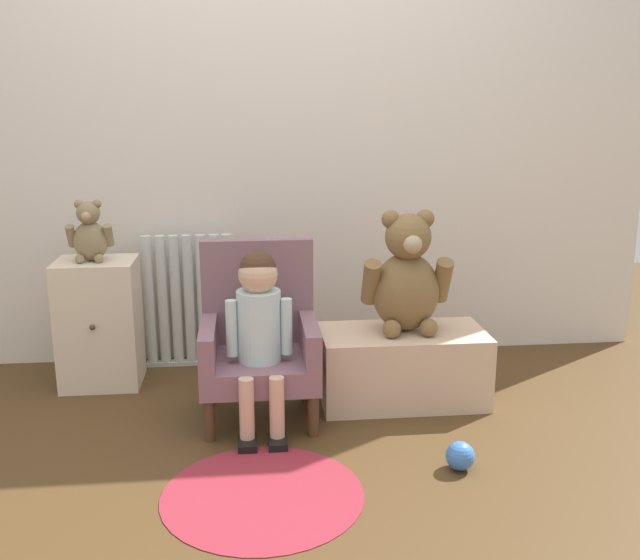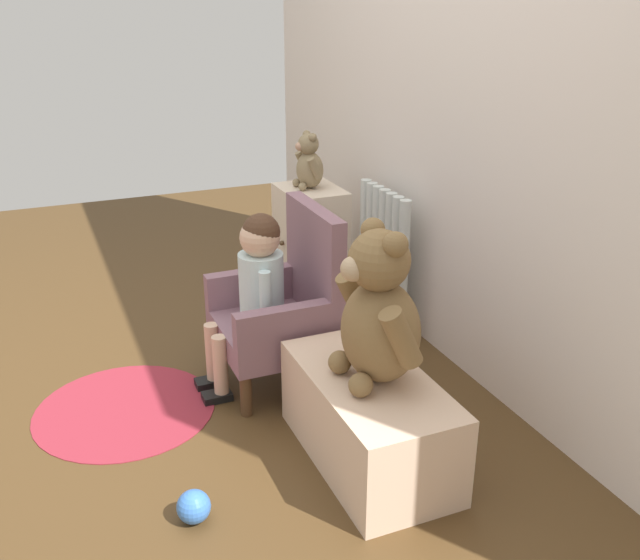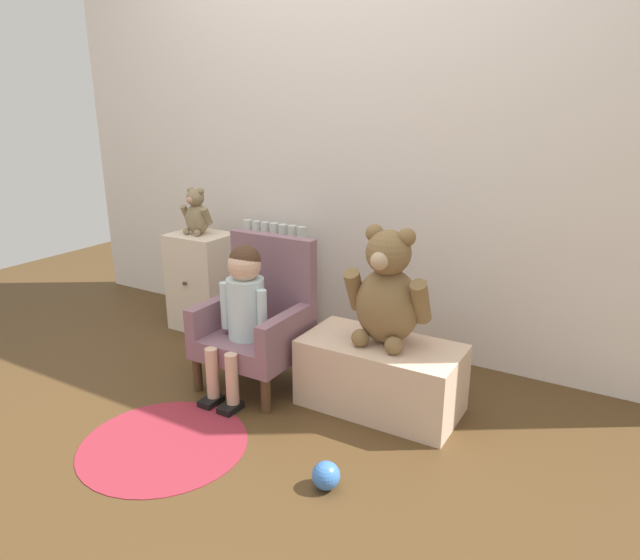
{
  "view_description": "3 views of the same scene",
  "coord_description": "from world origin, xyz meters",
  "px_view_note": "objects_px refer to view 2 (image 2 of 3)",
  "views": [
    {
      "loc": [
        -0.1,
        -2.21,
        1.25
      ],
      "look_at": [
        0.19,
        0.53,
        0.55
      ],
      "focal_mm": 40.0,
      "sensor_mm": 36.0,
      "label": 1
    },
    {
      "loc": [
        2.31,
        -0.34,
        1.46
      ],
      "look_at": [
        0.2,
        0.55,
        0.52
      ],
      "focal_mm": 40.0,
      "sensor_mm": 36.0,
      "label": 2
    },
    {
      "loc": [
        1.47,
        -1.5,
        1.31
      ],
      "look_at": [
        0.29,
        0.49,
        0.57
      ],
      "focal_mm": 32.0,
      "sensor_mm": 36.0,
      "label": 3
    }
  ],
  "objects_px": {
    "child_armchair": "(285,307)",
    "low_bench": "(369,419)",
    "small_dresser": "(311,245)",
    "floor_rug": "(125,409)",
    "large_teddy_bear": "(379,314)",
    "small_teddy_bear": "(309,164)",
    "toy_ball": "(194,507)",
    "child_figure": "(256,278)",
    "radiator": "(383,258)"
  },
  "relations": [
    {
      "from": "child_figure",
      "to": "small_teddy_bear",
      "type": "distance_m",
      "value": 0.9
    },
    {
      "from": "child_figure",
      "to": "large_teddy_bear",
      "type": "bearing_deg",
      "value": 17.89
    },
    {
      "from": "radiator",
      "to": "toy_ball",
      "type": "height_order",
      "value": "radiator"
    },
    {
      "from": "radiator",
      "to": "small_teddy_bear",
      "type": "xyz_separation_m",
      "value": [
        -0.39,
        -0.2,
        0.37
      ]
    },
    {
      "from": "floor_rug",
      "to": "toy_ball",
      "type": "distance_m",
      "value": 0.7
    },
    {
      "from": "child_armchair",
      "to": "small_teddy_bear",
      "type": "distance_m",
      "value": 0.89
    },
    {
      "from": "radiator",
      "to": "large_teddy_bear",
      "type": "bearing_deg",
      "value": -28.44
    },
    {
      "from": "child_armchair",
      "to": "low_bench",
      "type": "xyz_separation_m",
      "value": [
        0.61,
        0.06,
        -0.16
      ]
    },
    {
      "from": "floor_rug",
      "to": "small_teddy_bear",
      "type": "bearing_deg",
      "value": 124.37
    },
    {
      "from": "large_teddy_bear",
      "to": "floor_rug",
      "type": "height_order",
      "value": "large_teddy_bear"
    },
    {
      "from": "small_dresser",
      "to": "small_teddy_bear",
      "type": "relative_size",
      "value": 2.14
    },
    {
      "from": "child_armchair",
      "to": "low_bench",
      "type": "relative_size",
      "value": 1.02
    },
    {
      "from": "small_dresser",
      "to": "child_figure",
      "type": "xyz_separation_m",
      "value": [
        0.7,
        -0.51,
        0.16
      ]
    },
    {
      "from": "large_teddy_bear",
      "to": "child_armchair",
      "type": "bearing_deg",
      "value": -172.38
    },
    {
      "from": "radiator",
      "to": "small_teddy_bear",
      "type": "height_order",
      "value": "small_teddy_bear"
    },
    {
      "from": "floor_rug",
      "to": "large_teddy_bear",
      "type": "bearing_deg",
      "value": 49.2
    },
    {
      "from": "toy_ball",
      "to": "radiator",
      "type": "bearing_deg",
      "value": 131.44
    },
    {
      "from": "large_teddy_bear",
      "to": "floor_rug",
      "type": "bearing_deg",
      "value": -130.8
    },
    {
      "from": "small_teddy_bear",
      "to": "low_bench",
      "type": "bearing_deg",
      "value": -13.85
    },
    {
      "from": "low_bench",
      "to": "large_teddy_bear",
      "type": "distance_m",
      "value": 0.38
    },
    {
      "from": "small_dresser",
      "to": "low_bench",
      "type": "bearing_deg",
      "value": -14.04
    },
    {
      "from": "child_figure",
      "to": "floor_rug",
      "type": "relative_size",
      "value": 1.05
    },
    {
      "from": "large_teddy_bear",
      "to": "toy_ball",
      "type": "bearing_deg",
      "value": -84.19
    },
    {
      "from": "small_teddy_bear",
      "to": "floor_rug",
      "type": "bearing_deg",
      "value": -55.63
    },
    {
      "from": "small_teddy_bear",
      "to": "small_dresser",
      "type": "bearing_deg",
      "value": 10.49
    },
    {
      "from": "child_armchair",
      "to": "child_figure",
      "type": "height_order",
      "value": "child_armchair"
    },
    {
      "from": "small_dresser",
      "to": "floor_rug",
      "type": "xyz_separation_m",
      "value": [
        0.69,
        -1.03,
        -0.28
      ]
    },
    {
      "from": "small_dresser",
      "to": "small_teddy_bear",
      "type": "bearing_deg",
      "value": -169.51
    },
    {
      "from": "small_teddy_bear",
      "to": "floor_rug",
      "type": "relative_size",
      "value": 0.4
    },
    {
      "from": "small_dresser",
      "to": "low_bench",
      "type": "distance_m",
      "value": 1.35
    },
    {
      "from": "large_teddy_bear",
      "to": "toy_ball",
      "type": "xyz_separation_m",
      "value": [
        0.06,
        -0.62,
        -0.48
      ]
    },
    {
      "from": "small_dresser",
      "to": "toy_ball",
      "type": "xyz_separation_m",
      "value": [
        1.38,
        -0.93,
        -0.23
      ]
    },
    {
      "from": "large_teddy_bear",
      "to": "small_teddy_bear",
      "type": "distance_m",
      "value": 1.37
    },
    {
      "from": "small_dresser",
      "to": "floor_rug",
      "type": "height_order",
      "value": "small_dresser"
    },
    {
      "from": "floor_rug",
      "to": "low_bench",
      "type": "bearing_deg",
      "value": 48.92
    },
    {
      "from": "radiator",
      "to": "large_teddy_bear",
      "type": "relative_size",
      "value": 1.25
    },
    {
      "from": "small_dresser",
      "to": "child_figure",
      "type": "bearing_deg",
      "value": -35.86
    },
    {
      "from": "child_figure",
      "to": "toy_ball",
      "type": "xyz_separation_m",
      "value": [
        0.68,
        -0.43,
        -0.4
      ]
    },
    {
      "from": "child_armchair",
      "to": "small_teddy_bear",
      "type": "xyz_separation_m",
      "value": [
        -0.71,
        0.39,
        0.37
      ]
    },
    {
      "from": "child_figure",
      "to": "low_bench",
      "type": "distance_m",
      "value": 0.7
    },
    {
      "from": "child_armchair",
      "to": "small_teddy_bear",
      "type": "relative_size",
      "value": 2.63
    },
    {
      "from": "child_armchair",
      "to": "large_teddy_bear",
      "type": "xyz_separation_m",
      "value": [
        0.62,
        0.08,
        0.22
      ]
    },
    {
      "from": "child_figure",
      "to": "small_teddy_bear",
      "type": "height_order",
      "value": "small_teddy_bear"
    },
    {
      "from": "large_teddy_bear",
      "to": "child_figure",
      "type": "bearing_deg",
      "value": -162.11
    },
    {
      "from": "radiator",
      "to": "large_teddy_bear",
      "type": "distance_m",
      "value": 1.08
    },
    {
      "from": "floor_rug",
      "to": "toy_ball",
      "type": "xyz_separation_m",
      "value": [
        0.69,
        0.1,
        0.05
      ]
    },
    {
      "from": "radiator",
      "to": "toy_ball",
      "type": "distance_m",
      "value": 1.53
    },
    {
      "from": "small_dresser",
      "to": "small_teddy_bear",
      "type": "distance_m",
      "value": 0.4
    },
    {
      "from": "radiator",
      "to": "child_figure",
      "type": "relative_size",
      "value": 0.92
    },
    {
      "from": "low_bench",
      "to": "floor_rug",
      "type": "height_order",
      "value": "low_bench"
    }
  ]
}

